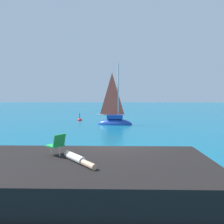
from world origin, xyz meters
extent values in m
plane|color=#0F5675|center=(0.00, 0.00, 0.00)|extent=(160.00, 160.00, 0.00)
cube|color=black|center=(-0.72, -3.33, 0.46)|extent=(8.45, 4.34, 0.92)
cube|color=black|center=(-0.59, -1.14, 0.00)|extent=(1.44, 1.37, 0.83)
cube|color=black|center=(2.61, -0.81, 0.00)|extent=(1.24, 1.18, 0.70)
ellipsoid|color=#193D99|center=(-0.26, 11.83, 0.00)|extent=(3.73, 1.59, 1.25)
cube|color=#193D99|center=(-0.26, 11.83, 0.83)|extent=(1.66, 1.02, 0.41)
cylinder|color=#B7B7BC|center=(0.08, 11.80, 3.46)|extent=(0.14, 0.14, 5.67)
cylinder|color=#B2B2B7|center=(-1.05, 11.90, 1.02)|extent=(2.27, 0.32, 0.11)
pyramid|color=#DB4C38|center=(-0.55, 11.86, 3.23)|extent=(1.81, 0.24, 4.31)
cylinder|color=white|center=(-1.09, -3.37, 1.04)|extent=(0.78, 0.83, 0.24)
cylinder|color=tan|center=(-0.59, -3.92, 1.01)|extent=(0.60, 0.64, 0.18)
sphere|color=tan|center=(-1.46, -2.96, 1.06)|extent=(0.22, 0.22, 0.22)
cube|color=green|center=(-1.98, -2.69, 1.27)|extent=(0.70, 0.69, 0.04)
cube|color=green|center=(-1.77, -2.84, 1.49)|extent=(0.40, 0.48, 0.45)
cylinder|color=silver|center=(-2.15, -2.57, 1.09)|extent=(0.04, 0.04, 0.35)
cylinder|color=silver|center=(-1.77, -2.84, 1.09)|extent=(0.04, 0.04, 0.35)
sphere|color=red|center=(-4.63, 15.15, 0.00)|extent=(0.56, 0.56, 0.56)
cylinder|color=black|center=(-4.63, 15.15, 0.55)|extent=(0.06, 0.06, 0.60)
camera|label=1|loc=(0.41, -10.08, 3.07)|focal=33.96mm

